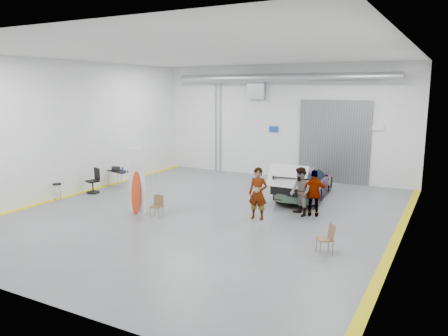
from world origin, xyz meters
The scene contains 13 objects.
ground centered at (0.00, 0.00, 0.00)m, with size 16.00×16.00×0.00m, color slate.
room_shell centered at (0.24, 2.22, 4.08)m, with size 14.02×16.18×6.01m.
sedan_car centered at (2.50, 4.22, 0.69)m, with size 1.95×4.77×1.38m, color silver.
person_a centered at (2.03, 0.20, 0.97)m, with size 0.70×0.46×1.94m, color #9A7B54.
person_b centered at (3.26, 1.37, 0.93)m, with size 0.91×0.70×1.86m, color slate.
person_c centered at (3.75, 1.54, 0.89)m, with size 1.03×0.42×1.78m, color olive.
surfboard_display centered at (-2.25, -1.47, 1.12)m, with size 0.78×0.23×2.76m.
folding_chair_near centered at (-1.36, -1.43, 0.26)m, with size 0.45×0.46×0.84m.
folding_chair_far centered at (5.17, -2.08, 0.28)m, with size 0.58×0.69×0.90m.
shop_stool centered at (-6.60, -1.46, 0.38)m, with size 0.39×0.39×0.77m.
work_table centered at (-6.25, 1.99, 0.78)m, with size 1.35×0.90×1.01m.
office_chair centered at (-6.33, 0.39, 0.50)m, with size 0.63×0.66×1.13m.
trunk_lid centered at (2.50, 2.09, 1.40)m, with size 1.61×0.98×0.04m, color silver.
Camera 1 is at (8.32, -14.09, 4.76)m, focal length 35.00 mm.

